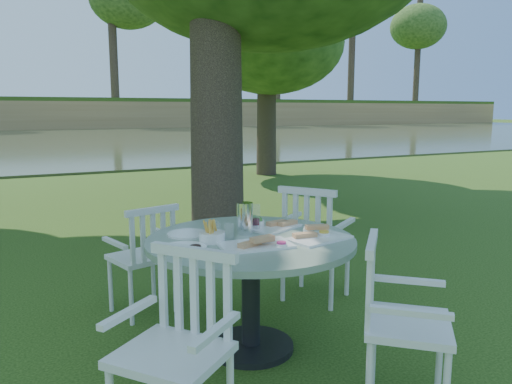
# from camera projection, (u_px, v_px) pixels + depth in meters

# --- Properties ---
(ground) EXTENTS (140.00, 140.00, 0.00)m
(ground) POSITION_uv_depth(u_px,v_px,m) (266.00, 292.00, 4.31)
(ground) COLOR #1B380B
(ground) RESTS_ON ground
(table) EXTENTS (1.33, 1.33, 0.75)m
(table) POSITION_uv_depth(u_px,v_px,m) (251.00, 261.00, 3.20)
(table) COLOR black
(table) RESTS_ON ground
(chair_ne) EXTENTS (0.65, 0.65, 0.96)m
(chair_ne) POSITION_uv_depth(u_px,v_px,m) (312.00, 235.00, 4.02)
(chair_ne) COLOR silver
(chair_ne) RESTS_ON ground
(chair_nw) EXTENTS (0.52, 0.50, 0.85)m
(chair_nw) POSITION_uv_depth(u_px,v_px,m) (147.00, 252.00, 3.76)
(chair_nw) COLOR silver
(chair_nw) RESTS_ON ground
(chair_sw) EXTENTS (0.63, 0.63, 0.92)m
(chair_sw) POSITION_uv_depth(u_px,v_px,m) (182.00, 333.00, 2.31)
(chair_sw) COLOR silver
(chair_sw) RESTS_ON ground
(chair_se) EXTENTS (0.62, 0.63, 0.90)m
(chair_se) POSITION_uv_depth(u_px,v_px,m) (391.00, 311.00, 2.58)
(chair_se) COLOR silver
(chair_se) RESTS_ON ground
(tableware) EXTENTS (1.18, 0.77, 0.21)m
(tableware) POSITION_uv_depth(u_px,v_px,m) (247.00, 232.00, 3.19)
(tableware) COLOR white
(tableware) RESTS_ON table
(river) EXTENTS (100.00, 28.00, 0.12)m
(river) POSITION_uv_depth(u_px,v_px,m) (48.00, 142.00, 24.58)
(river) COLOR #333B23
(river) RESTS_ON ground
(far_bank) EXTENTS (100.00, 18.00, 15.20)m
(far_bank) POSITION_uv_depth(u_px,v_px,m) (27.00, 37.00, 39.48)
(far_bank) COLOR olive
(far_bank) RESTS_ON ground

